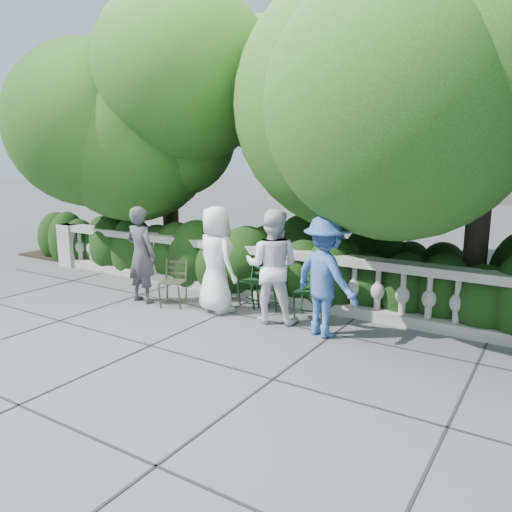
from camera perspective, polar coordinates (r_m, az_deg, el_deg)
The scene contains 13 objects.
ground at distance 7.69m, azimuth -4.03°, elevation -8.60°, with size 90.00×90.00×0.00m, color #4B4E52.
balustrade at distance 9.00m, azimuth 2.72°, elevation -2.34°, with size 12.00×0.44×1.00m.
shrub_hedge at distance 10.15m, azimuth 6.06°, elevation -3.60°, with size 15.00×2.60×1.70m, color black, non-canonical shape.
tree_canopy at distance 9.78m, azimuth 10.92°, elevation 19.10°, with size 15.04×6.52×6.78m.
chair_b at distance 8.82m, azimuth -1.06°, elevation -5.89°, with size 0.44×0.48×0.84m, color black, non-canonical shape.
chair_c at distance 9.28m, azimuth -4.87°, elevation -5.04°, with size 0.44×0.48×0.84m, color black, non-canonical shape.
chair_d at distance 8.20m, azimuth 5.58°, elevation -7.33°, with size 0.44×0.48×0.84m, color black, non-canonical shape.
chair_e at distance 8.65m, azimuth 1.29°, elevation -6.25°, with size 0.44×0.48×0.84m, color black, non-canonical shape.
chair_weathered at distance 8.88m, azimuth -9.75°, elevation -5.95°, with size 0.44×0.48×0.84m, color black, non-canonical shape.
person_businessman at distance 8.43m, azimuth -4.59°, elevation -0.42°, with size 0.88×0.57×1.80m, color white.
person_woman_grey at distance 9.18m, azimuth -12.99°, elevation 0.15°, with size 0.64×0.42×1.75m, color #3C3D41.
person_casual_man at distance 7.89m, azimuth 1.86°, elevation -1.18°, with size 0.88×0.69×1.82m, color white.
person_older_blue at distance 7.34m, azimuth 7.99°, elevation -2.34°, with size 1.16×0.67×1.80m, color #34569E.
Camera 1 is at (4.30, -5.80, 2.66)m, focal length 35.00 mm.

